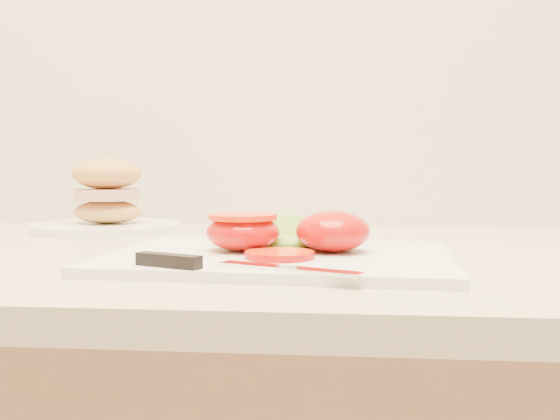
{
  "coord_description": "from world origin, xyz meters",
  "views": [
    {
      "loc": [
        -0.38,
        0.92,
        1.03
      ],
      "look_at": [
        -0.44,
        1.59,
        0.99
      ],
      "focal_mm": 40.0,
      "sensor_mm": 36.0,
      "label": 1
    }
  ],
  "objects": [
    {
      "name": "lettuce_leaf_0",
      "position": [
        -0.45,
        1.65,
        0.95
      ],
      "size": [
        0.15,
        0.1,
        0.03
      ],
      "primitive_type": "ellipsoid",
      "rotation": [
        0.0,
        0.0,
        0.02
      ],
      "color": "#74A82C",
      "rests_on": "cutting_board"
    },
    {
      "name": "cutting_board",
      "position": [
        -0.44,
        1.58,
        0.94
      ],
      "size": [
        0.38,
        0.28,
        0.01
      ],
      "primitive_type": "cube",
      "rotation": [
        0.0,
        0.0,
        -0.07
      ],
      "color": "white",
      "rests_on": "counter"
    },
    {
      "name": "lettuce_leaf_1",
      "position": [
        -0.4,
        1.65,
        0.95
      ],
      "size": [
        0.12,
        0.09,
        0.02
      ],
      "primitive_type": "ellipsoid",
      "rotation": [
        0.0,
        0.0,
        0.06
      ],
      "color": "#74A82C",
      "rests_on": "cutting_board"
    },
    {
      "name": "sandwich_plate",
      "position": [
        -0.74,
        1.88,
        0.97
      ],
      "size": [
        0.23,
        0.23,
        0.11
      ],
      "rotation": [
        0.0,
        0.0,
        -0.17
      ],
      "color": "white",
      "rests_on": "counter"
    },
    {
      "name": "knife",
      "position": [
        -0.49,
        1.47,
        0.94
      ],
      "size": [
        0.21,
        0.07,
        0.01
      ],
      "rotation": [
        0.0,
        0.0,
        -0.41
      ],
      "color": "silver",
      "rests_on": "cutting_board"
    },
    {
      "name": "tomato_half_dome",
      "position": [
        -0.38,
        1.59,
        0.96
      ],
      "size": [
        0.08,
        0.08,
        0.04
      ],
      "primitive_type": "ellipsoid",
      "color": "red",
      "rests_on": "cutting_board"
    },
    {
      "name": "tomato_slice_0",
      "position": [
        -0.44,
        1.54,
        0.94
      ],
      "size": [
        0.07,
        0.07,
        0.01
      ],
      "primitive_type": "cylinder",
      "color": "#FA420C",
      "rests_on": "cutting_board"
    },
    {
      "name": "tomato_half_cut",
      "position": [
        -0.48,
        1.59,
        0.96
      ],
      "size": [
        0.08,
        0.08,
        0.04
      ],
      "color": "red",
      "rests_on": "cutting_board"
    }
  ]
}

